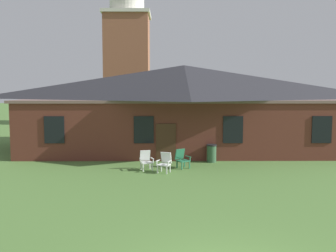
{
  "coord_description": "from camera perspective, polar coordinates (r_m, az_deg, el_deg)",
  "views": [
    {
      "loc": [
        -1.3,
        -7.49,
        4.01
      ],
      "look_at": [
        -1.17,
        8.34,
        2.47
      ],
      "focal_mm": 41.09,
      "sensor_mm": 36.0,
      "label": 1
    }
  ],
  "objects": [
    {
      "name": "brick_building",
      "position": [
        26.08,
        2.38,
        2.99
      ],
      "size": [
        20.44,
        10.4,
        5.58
      ],
      "color": "brown",
      "rests_on": "ground"
    },
    {
      "name": "lawn_chair_near_door",
      "position": [
        18.51,
        -0.48,
        -5.37
      ],
      "size": [
        0.78,
        0.83,
        0.96
      ],
      "color": "white",
      "rests_on": "ground"
    },
    {
      "name": "dome_tower",
      "position": [
        43.93,
        -6.04,
        11.04
      ],
      "size": [
        5.18,
        5.18,
        18.09
      ],
      "color": "#93563D",
      "rests_on": "ground"
    },
    {
      "name": "lawn_chair_by_porch",
      "position": [
        19.12,
        -3.29,
        -5.03
      ],
      "size": [
        0.75,
        0.8,
        0.96
      ],
      "color": "white",
      "rests_on": "ground"
    },
    {
      "name": "trash_bin",
      "position": [
        21.17,
        6.47,
        -4.02
      ],
      "size": [
        0.56,
        0.56,
        0.98
      ],
      "color": "#335638",
      "rests_on": "ground"
    },
    {
      "name": "lawn_chair_left_end",
      "position": [
        19.53,
        2.07,
        -4.79
      ],
      "size": [
        0.84,
        0.86,
        0.96
      ],
      "color": "#28704C",
      "rests_on": "ground"
    }
  ]
}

